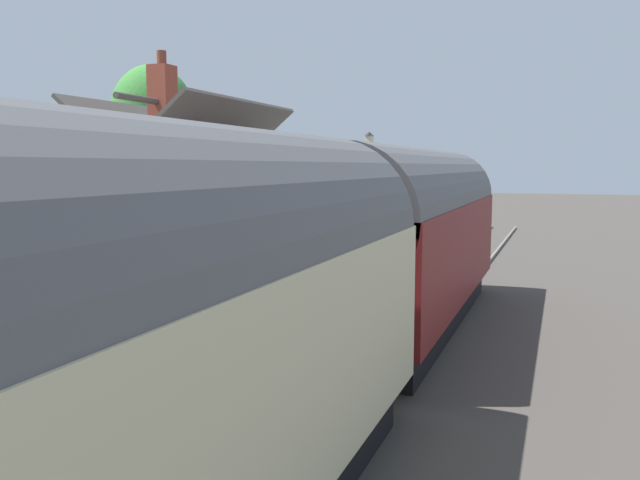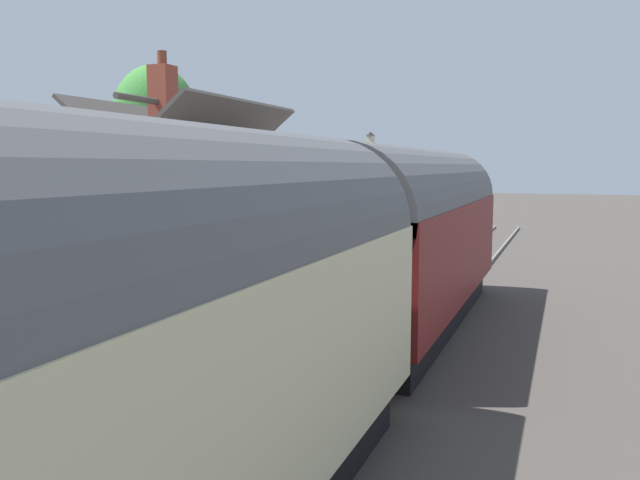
# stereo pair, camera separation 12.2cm
# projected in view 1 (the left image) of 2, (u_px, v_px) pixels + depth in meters

# --- Properties ---
(ground_plane) EXTENTS (160.00, 160.00, 0.00)m
(ground_plane) POSITION_uv_depth(u_px,v_px,m) (382.00, 316.00, 16.84)
(ground_plane) COLOR #423D38
(platform) EXTENTS (32.00, 6.05, 1.00)m
(platform) POSITION_uv_depth(u_px,v_px,m) (244.00, 287.00, 18.19)
(platform) COLOR gray
(platform) RESTS_ON ground
(platform_edge_coping) EXTENTS (32.00, 0.36, 0.02)m
(platform_edge_coping) POSITION_uv_depth(u_px,v_px,m) (339.00, 275.00, 17.14)
(platform_edge_coping) COLOR beige
(platform_edge_coping) RESTS_ON platform
(rail_near) EXTENTS (52.00, 0.08, 0.14)m
(rail_near) POSITION_uv_depth(u_px,v_px,m) (444.00, 318.00, 16.27)
(rail_near) COLOR gray
(rail_near) RESTS_ON ground
(rail_far) EXTENTS (52.00, 0.08, 0.14)m
(rail_far) POSITION_uv_depth(u_px,v_px,m) (389.00, 314.00, 16.77)
(rail_far) COLOR gray
(rail_far) RESTS_ON ground
(train) EXTENTS (21.76, 2.73, 4.32)m
(train) POSITION_uv_depth(u_px,v_px,m) (338.00, 268.00, 10.58)
(train) COLOR black
(train) RESTS_ON ground
(station_building) EXTENTS (6.07, 3.74, 5.80)m
(station_building) POSITION_uv_depth(u_px,v_px,m) (190.00, 210.00, 17.90)
(station_building) COLOR white
(station_building) RESTS_ON platform
(bench_mid_platform) EXTENTS (1.41, 0.45, 0.88)m
(bench_mid_platform) POSITION_uv_depth(u_px,v_px,m) (346.00, 230.00, 24.55)
(bench_mid_platform) COLOR #26727F
(bench_mid_platform) RESTS_ON platform
(bench_platform_end) EXTENTS (1.42, 0.50, 0.88)m
(bench_platform_end) POSITION_uv_depth(u_px,v_px,m) (120.00, 297.00, 11.94)
(bench_platform_end) COLOR #26727F
(bench_platform_end) RESTS_ON platform
(planter_bench_right) EXTENTS (0.49, 0.49, 0.81)m
(planter_bench_right) POSITION_uv_depth(u_px,v_px,m) (316.00, 249.00, 18.91)
(planter_bench_right) COLOR black
(planter_bench_right) RESTS_ON platform
(planter_bench_left) EXTENTS (0.57, 0.57, 0.81)m
(planter_bench_left) POSITION_uv_depth(u_px,v_px,m) (346.00, 224.00, 27.94)
(planter_bench_left) COLOR gray
(planter_bench_left) RESTS_ON platform
(planter_edge_near) EXTENTS (0.60, 0.60, 0.86)m
(planter_edge_near) POSITION_uv_depth(u_px,v_px,m) (306.00, 221.00, 28.75)
(planter_edge_near) COLOR black
(planter_edge_near) RESTS_ON platform
(lamp_post_platform) EXTENTS (0.32, 0.50, 4.02)m
(lamp_post_platform) POSITION_uv_depth(u_px,v_px,m) (369.00, 169.00, 21.50)
(lamp_post_platform) COLOR black
(lamp_post_platform) RESTS_ON platform
(tree_behind_building) EXTENTS (4.56, 3.98, 8.82)m
(tree_behind_building) POSITION_uv_depth(u_px,v_px,m) (154.00, 120.00, 31.82)
(tree_behind_building) COLOR #4C3828
(tree_behind_building) RESTS_ON ground
(tree_mid_background) EXTENTS (2.94, 2.68, 5.95)m
(tree_mid_background) POSITION_uv_depth(u_px,v_px,m) (105.00, 157.00, 28.99)
(tree_mid_background) COLOR #4C3828
(tree_mid_background) RESTS_ON ground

